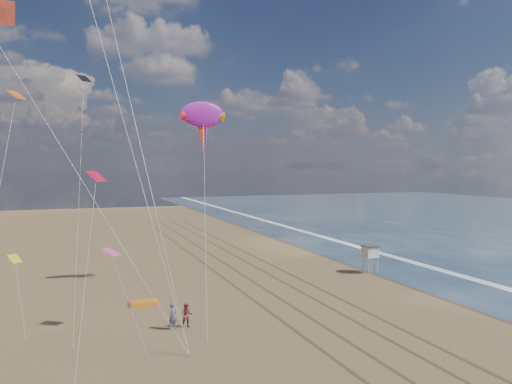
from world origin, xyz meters
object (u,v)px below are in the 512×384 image
show_kite (203,115)px  lifeguard_stand (370,252)px  kite_flyer_a (173,316)px  grounded_kite (144,303)px  kite_flyer_b (187,315)px

show_kite → lifeguard_stand: bearing=-3.7°
lifeguard_stand → kite_flyer_a: (-24.20, -11.44, -1.39)m
lifeguard_stand → grounded_kite: 25.65m
grounded_kite → show_kite: bearing=40.8°
kite_flyer_b → show_kite: bearing=81.3°
grounded_kite → kite_flyer_b: size_ratio=1.28×
kite_flyer_a → lifeguard_stand: bearing=1.4°
grounded_kite → lifeguard_stand: bearing=11.2°
lifeguard_stand → show_kite: size_ratio=0.13×
kite_flyer_a → kite_flyer_b: bearing=-21.2°
show_kite → kite_flyer_b: show_kite is taller
show_kite → kite_flyer_b: size_ratio=12.56×
lifeguard_stand → kite_flyer_a: lifeguard_stand is taller
kite_flyer_b → lifeguard_stand: bearing=37.1°
lifeguard_stand → grounded_kite: size_ratio=1.31×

